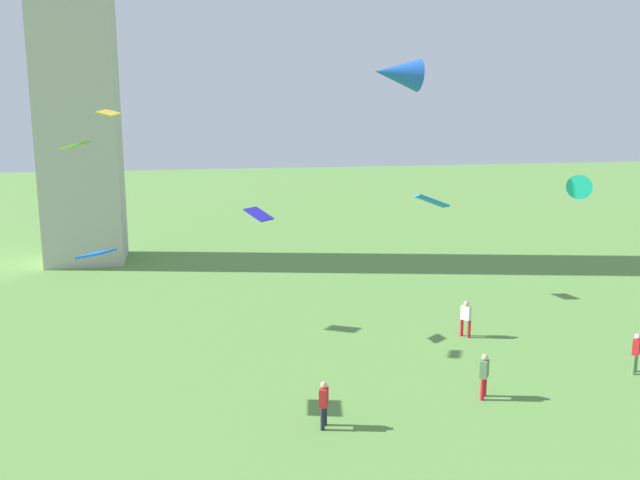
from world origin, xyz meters
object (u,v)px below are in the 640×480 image
Objects in this scene: person_2 at (636,351)px; kite_flying_6 at (108,113)px; person_1 at (466,317)px; kite_flying_3 at (583,182)px; kite_flying_1 at (397,73)px; kite_flying_4 at (259,214)px; kite_flying_0 at (432,201)px; person_3 at (484,373)px; kite_flying_7 at (96,254)px; person_5 at (324,402)px; kite_flying_5 at (76,145)px.

kite_flying_6 is at bearing 117.41° from person_2.
person_1 is 8.27m from kite_flying_3.
kite_flying_1 is 1.03× the size of kite_flying_3.
person_1 is 10.38m from kite_flying_4.
kite_flying_4 is (-10.09, -4.81, 0.31)m from kite_flying_0.
kite_flying_3 is (7.99, 6.70, 5.91)m from person_3.
kite_flying_7 is at bearing -61.98° from person_3.
person_3 is at bearing 2.63° from kite_flying_1.
person_5 is 1.39× the size of kite_flying_6.
person_3 is 11.99m from kite_flying_3.
kite_flying_4 is 1.01× the size of kite_flying_5.
kite_flying_7 is at bearing 89.61° from person_5.
kite_flying_4 is at bearing -85.51° from kite_flying_1.
kite_flying_5 is 0.92× the size of kite_flying_7.
kite_flying_6 is (-6.02, -0.38, 4.36)m from kite_flying_4.
person_1 is 1.23× the size of kite_flying_4.
person_5 is (-6.02, -0.93, -0.04)m from person_3.
person_5 is 14.41m from kite_flying_6.
person_2 is 22.77m from kite_flying_6.
kite_flying_3 is 21.10m from kite_flying_6.
person_3 is 1.20× the size of kite_flying_4.
kite_flying_4 is 8.55m from kite_flying_7.
kite_flying_6 reaches higher than person_2.
person_3 is at bearing -101.90° from kite_flying_6.
person_3 is at bearing -92.71° from kite_flying_0.
kite_flying_3 reaches higher than kite_flying_4.
kite_flying_6 is at bearing -85.85° from kite_flying_1.
person_5 is 1.15× the size of kite_flying_5.
person_1 is 1.49× the size of kite_flying_6.
person_3 is (-2.21, -6.20, -0.02)m from person_1.
person_1 is 6.58m from person_3.
person_5 is 1.14× the size of kite_flying_4.
kite_flying_1 reaches higher than person_2.
person_5 is at bearing -29.89° from kite_flying_1.
person_3 is at bearing 97.70° from kite_flying_7.
kite_flying_3 is (4.72, -6.44, 1.54)m from kite_flying_0.
person_1 is 19.28m from kite_flying_5.
kite_flying_0 is (-3.52, 12.32, 4.39)m from person_2.
kite_flying_5 is 9.89m from kite_flying_7.
person_3 is 0.91× the size of kite_flying_0.
person_2 reaches higher than person_5.
kite_flying_6 reaches higher than kite_flying_0.
person_1 is 0.77× the size of kite_flying_1.
kite_flying_5 reaches higher than person_3.
kite_flying_3 is (5.78, 0.51, 5.89)m from person_1.
person_1 is 1.24× the size of kite_flying_5.
kite_flying_7 is at bearing 132.68° from person_2.
kite_flying_6 is (-19.63, 7.13, 9.06)m from person_2.
kite_flying_1 is at bearing -123.52° from kite_flying_4.
kite_flying_4 is (-9.03, 2.14, 4.65)m from person_1.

